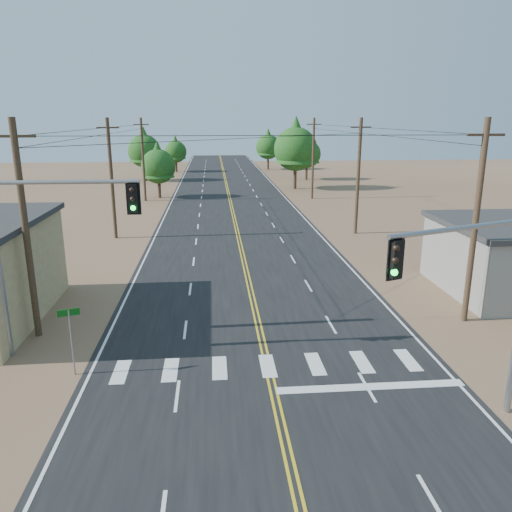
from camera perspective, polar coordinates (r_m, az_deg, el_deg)
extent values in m
cube|color=black|center=(41.86, -1.93, 1.75)|extent=(15.00, 200.00, 0.02)
cylinder|color=#4C3826|center=(24.62, -24.80, 2.46)|extent=(0.30, 0.30, 10.00)
cube|color=#4C3826|center=(24.13, -25.94, 12.21)|extent=(1.80, 0.12, 0.12)
cylinder|color=#4C3826|center=(43.71, -16.17, 8.39)|extent=(0.30, 0.30, 10.00)
cube|color=#4C3826|center=(43.44, -16.59, 13.89)|extent=(1.80, 0.12, 0.12)
cylinder|color=#4C3826|center=(63.36, -12.77, 10.64)|extent=(0.30, 0.30, 10.00)
cube|color=#4C3826|center=(63.18, -13.00, 14.43)|extent=(1.80, 0.12, 0.12)
cylinder|color=#4C3826|center=(26.35, 23.77, 3.35)|extent=(0.30, 0.30, 10.00)
cube|color=#4C3826|center=(25.90, 24.80, 12.46)|extent=(1.80, 0.12, 0.12)
cylinder|color=#4C3826|center=(44.71, 11.60, 8.83)|extent=(0.30, 0.30, 10.00)
cube|color=#4C3826|center=(44.44, 11.89, 14.21)|extent=(1.80, 0.12, 0.12)
cylinder|color=#4C3826|center=(64.06, 6.53, 10.96)|extent=(0.30, 0.30, 10.00)
cube|color=#4C3826|center=(63.87, 6.65, 14.72)|extent=(1.80, 0.12, 0.12)
cylinder|color=gray|center=(23.26, -27.24, -1.89)|extent=(0.25, 0.25, 7.38)
cylinder|color=gray|center=(21.51, -21.08, 7.90)|extent=(5.97, 0.21, 0.17)
cube|color=black|center=(21.01, -13.86, 6.43)|extent=(0.37, 0.32, 1.16)
sphere|color=black|center=(20.77, -14.00, 7.35)|extent=(0.21, 0.21, 0.21)
sphere|color=black|center=(20.82, -13.93, 6.34)|extent=(0.21, 0.21, 0.21)
sphere|color=#0CE533|center=(20.88, -13.87, 5.35)|extent=(0.21, 0.21, 0.21)
cylinder|color=gray|center=(15.77, 23.07, 3.03)|extent=(5.52, 2.17, 0.16)
cube|color=black|center=(14.10, 15.64, -0.29)|extent=(0.42, 0.39, 1.07)
sphere|color=black|center=(13.84, 15.73, 0.87)|extent=(0.19, 0.19, 0.19)
sphere|color=black|center=(13.93, 15.63, -0.48)|extent=(0.19, 0.19, 0.19)
sphere|color=#0CE533|center=(14.02, 15.53, -1.81)|extent=(0.19, 0.19, 0.19)
cylinder|color=gray|center=(21.26, -20.31, -9.27)|extent=(0.07, 0.07, 2.78)
cube|color=#0B5112|center=(20.78, -20.64, -6.06)|extent=(0.80, 0.29, 0.28)
cylinder|color=#3F2D1E|center=(66.07, -11.00, 7.69)|extent=(0.41, 0.41, 2.61)
cone|color=#184D16|center=(65.69, -11.16, 10.83)|extent=(4.06, 4.06, 4.64)
sphere|color=#184D16|center=(65.77, -11.12, 10.01)|extent=(4.35, 4.35, 4.35)
cylinder|color=#3F2D1E|center=(84.50, -12.52, 9.44)|extent=(0.47, 0.47, 3.15)
cone|color=#184D16|center=(84.18, -12.69, 12.40)|extent=(4.90, 4.90, 5.60)
sphere|color=#184D16|center=(84.24, -12.65, 11.63)|extent=(5.25, 5.25, 5.25)
cylinder|color=#3F2D1E|center=(97.96, -9.11, 10.20)|extent=(0.44, 0.44, 2.48)
cone|color=#184D16|center=(97.72, -9.20, 12.21)|extent=(3.86, 3.86, 4.41)
sphere|color=#184D16|center=(97.77, -9.17, 11.69)|extent=(4.13, 4.13, 4.13)
cylinder|color=#3F2D1E|center=(73.34, 4.48, 9.11)|extent=(0.49, 0.49, 3.71)
cone|color=#184D16|center=(72.95, 4.56, 13.13)|extent=(5.77, 5.77, 6.60)
sphere|color=#184D16|center=(73.02, 4.54, 12.08)|extent=(6.18, 6.18, 6.18)
cylinder|color=#3F2D1E|center=(84.77, 5.78, 9.61)|extent=(0.42, 0.42, 2.76)
cone|color=#184D16|center=(84.47, 5.85, 12.19)|extent=(4.29, 4.29, 4.90)
sphere|color=#184D16|center=(84.53, 5.83, 11.52)|extent=(4.59, 4.59, 4.59)
cylinder|color=#3F2D1E|center=(101.40, 1.38, 10.68)|extent=(0.41, 0.41, 2.89)
cone|color=#184D16|center=(101.14, 1.40, 12.95)|extent=(4.50, 4.50, 5.15)
sphere|color=#184D16|center=(101.19, 1.39, 12.36)|extent=(4.82, 4.82, 4.82)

